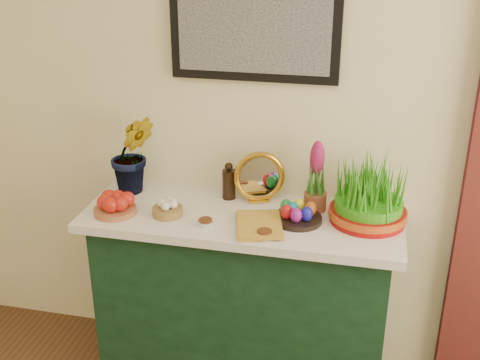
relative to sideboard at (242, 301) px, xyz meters
name	(u,v)px	position (x,y,z in m)	size (l,w,h in m)	color
room	(16,329)	(0.19, -1.89, 1.28)	(4.50, 4.54, 2.72)	brown
sideboard	(242,301)	(0.00, 0.00, 0.00)	(1.30, 0.45, 0.85)	#153B22
tablecloth	(242,217)	(0.00, 0.00, 0.45)	(1.40, 0.55, 0.04)	silver
hyacinth_green	(132,141)	(-0.55, 0.12, 0.72)	(0.25, 0.21, 0.50)	#2C6B1C
apple_bowl	(115,205)	(-0.55, -0.13, 0.50)	(0.24, 0.24, 0.09)	#A85F3A
garlic_basket	(168,209)	(-0.32, -0.09, 0.50)	(0.16, 0.16, 0.07)	olive
vinegar_cruet	(229,183)	(-0.10, 0.14, 0.54)	(0.06, 0.06, 0.18)	black
mirror	(259,177)	(0.05, 0.14, 0.58)	(0.24, 0.13, 0.24)	gold
book	(236,225)	(0.01, -0.15, 0.48)	(0.17, 0.25, 0.03)	gold
spice_dish_left	(206,222)	(-0.13, -0.15, 0.48)	(0.07, 0.07, 0.03)	silver
spice_dish_right	(265,234)	(0.14, -0.19, 0.48)	(0.08, 0.08, 0.03)	silver
egg_plate	(297,214)	(0.24, -0.03, 0.50)	(0.28, 0.28, 0.09)	black
hyacinth_pink	(316,180)	(0.31, 0.10, 0.61)	(0.10, 0.10, 0.33)	brown
wheatgrass_sabzeh	(369,196)	(0.54, 0.04, 0.58)	(0.33, 0.33, 0.27)	#970A09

